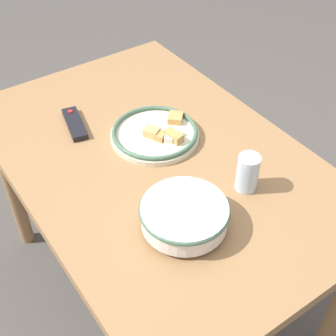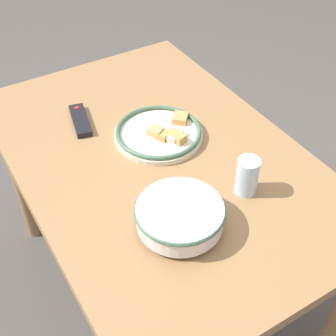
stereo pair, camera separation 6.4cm
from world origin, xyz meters
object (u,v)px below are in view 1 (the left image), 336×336
Objects in this scene: tv_remote at (75,124)px; drinking_glass at (248,173)px; food_plate at (156,133)px; noodle_bowl at (184,215)px.

drinking_glass is at bearing -50.39° from tv_remote.
food_plate reaches higher than tv_remote.
food_plate is 0.36m from drinking_glass.
noodle_bowl is 0.83× the size of food_plate.
drinking_glass is (-0.35, -0.09, 0.04)m from food_plate.
noodle_bowl is at bearing 157.54° from food_plate.
food_plate is (0.36, -0.15, -0.03)m from noodle_bowl.
drinking_glass reaches higher than food_plate.
noodle_bowl is 0.40m from food_plate.
drinking_glass is at bearing -85.92° from noodle_bowl.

